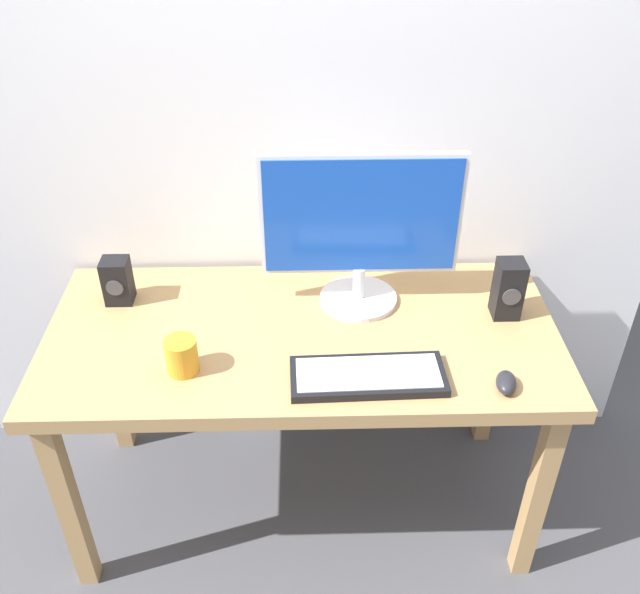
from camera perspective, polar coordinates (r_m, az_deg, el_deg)
ground_plane at (r=2.58m, az=-1.22°, el=-16.17°), size 6.00×6.00×0.00m
wall_back at (r=2.07m, az=-1.86°, el=20.73°), size 2.41×0.04×3.00m
desk at (r=2.09m, az=-1.45°, el=-4.53°), size 1.51×0.71×0.76m
monitor at (r=2.04m, az=3.37°, el=5.75°), size 0.59×0.24×0.49m
keyboard_primary at (r=1.87m, az=3.96°, el=-6.49°), size 0.42×0.18×0.03m
mouse at (r=1.90m, az=15.03°, el=-6.80°), size 0.07×0.10×0.04m
speaker_right at (r=2.13m, az=15.20°, el=0.63°), size 0.08×0.08×0.18m
speaker_left at (r=2.21m, az=-16.30°, el=1.28°), size 0.08×0.08×0.15m
coffee_mug at (r=1.91m, az=-11.29°, el=-4.74°), size 0.09×0.09×0.10m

